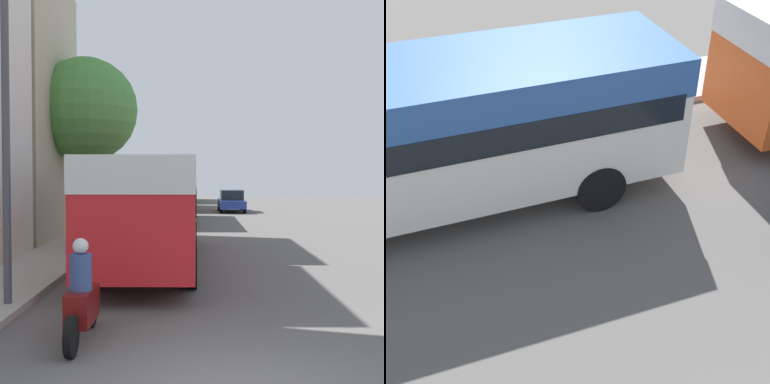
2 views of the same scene
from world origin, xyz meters
The scene contains 1 object.
bus_following centered at (-1.97, 24.02, 1.90)m, with size 2.66×9.39×2.91m.
Camera 2 is at (6.83, 23.69, 6.73)m, focal length 50.00 mm.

